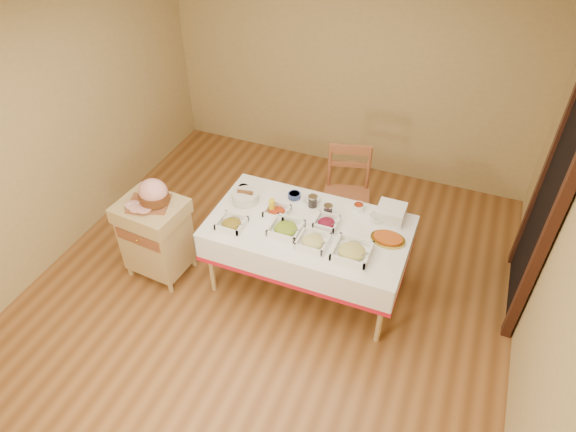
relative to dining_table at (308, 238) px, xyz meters
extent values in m
plane|color=brown|center=(-0.30, -0.30, -0.60)|extent=(5.00, 5.00, 0.00)
plane|color=white|center=(-0.30, -0.30, 2.00)|extent=(5.00, 5.00, 0.00)
plane|color=tan|center=(-0.30, 2.20, 0.70)|extent=(4.50, 0.00, 4.50)
plane|color=tan|center=(-2.55, -0.30, 0.70)|extent=(0.00, 5.00, 5.00)
plane|color=tan|center=(1.95, -0.30, 0.70)|extent=(0.00, 5.00, 5.00)
cube|color=black|center=(1.91, 0.60, 0.45)|extent=(0.06, 0.90, 2.10)
cube|color=#381B11|center=(1.89, 0.10, 0.45)|extent=(0.08, 0.10, 2.10)
cube|color=#381B11|center=(1.89, 1.10, 0.45)|extent=(0.08, 0.10, 2.10)
cube|color=tan|center=(0.00, 0.00, 0.13)|extent=(1.80, 1.00, 0.04)
cylinder|color=tan|center=(-0.82, -0.42, -0.24)|extent=(0.05, 0.05, 0.71)
cylinder|color=tan|center=(-0.82, 0.42, -0.24)|extent=(0.05, 0.05, 0.71)
cylinder|color=tan|center=(0.82, -0.42, -0.24)|extent=(0.05, 0.05, 0.71)
cylinder|color=tan|center=(0.82, 0.42, -0.24)|extent=(0.05, 0.05, 0.71)
cube|color=white|center=(0.00, 0.00, 0.16)|extent=(1.82, 1.02, 0.01)
cube|color=tan|center=(-1.43, -0.38, -0.20)|extent=(0.60, 0.51, 0.60)
cube|color=tan|center=(-1.43, -0.38, 0.18)|extent=(0.64, 0.55, 0.15)
cube|color=brown|center=(-1.43, -0.61, 0.00)|extent=(0.50, 0.05, 0.12)
sphere|color=gold|center=(-1.43, -0.62, 0.00)|extent=(0.03, 0.03, 0.03)
cylinder|color=tan|center=(-1.69, -0.58, -0.55)|extent=(0.05, 0.05, 0.10)
cylinder|color=tan|center=(-1.69, -0.18, -0.55)|extent=(0.05, 0.05, 0.10)
cylinder|color=tan|center=(-1.18, -0.58, -0.55)|extent=(0.05, 0.05, 0.10)
cylinder|color=tan|center=(-1.18, -0.18, -0.55)|extent=(0.05, 0.05, 0.10)
cube|color=brown|center=(0.13, 0.80, -0.08)|extent=(0.56, 0.55, 0.03)
cylinder|color=brown|center=(-0.02, 0.56, -0.35)|extent=(0.04, 0.04, 0.50)
cylinder|color=brown|center=(-0.12, 0.95, -0.35)|extent=(0.04, 0.04, 0.50)
cylinder|color=brown|center=(0.37, 0.66, -0.35)|extent=(0.04, 0.04, 0.50)
cylinder|color=brown|center=(0.27, 1.05, -0.35)|extent=(0.04, 0.04, 0.50)
cylinder|color=brown|center=(-0.12, 0.95, 0.17)|extent=(0.04, 0.04, 0.54)
cylinder|color=brown|center=(0.27, 1.05, 0.17)|extent=(0.04, 0.04, 0.54)
cube|color=brown|center=(0.08, 1.00, 0.40)|extent=(0.42, 0.14, 0.10)
cube|color=brown|center=(-1.43, -0.38, 0.27)|extent=(0.36, 0.29, 0.02)
ellipsoid|color=pink|center=(-1.39, -0.34, 0.40)|extent=(0.27, 0.24, 0.23)
cylinder|color=#5E3115|center=(-1.39, -0.34, 0.33)|extent=(0.27, 0.27, 0.09)
cube|color=silver|center=(-1.48, -0.52, 0.28)|extent=(0.23, 0.10, 0.00)
cylinder|color=silver|center=(-1.51, -0.42, 0.29)|extent=(0.26, 0.08, 0.01)
cube|color=white|center=(-0.64, -0.27, 0.17)|extent=(0.23, 0.23, 0.01)
ellipsoid|color=red|center=(-0.64, -0.27, 0.19)|extent=(0.18, 0.18, 0.06)
cylinder|color=silver|center=(-0.59, -0.30, 0.20)|extent=(0.14, 0.01, 0.10)
cube|color=white|center=(-0.16, -0.16, 0.17)|extent=(0.27, 0.27, 0.02)
ellipsoid|color=gold|center=(-0.16, -0.16, 0.20)|extent=(0.21, 0.21, 0.07)
cylinder|color=silver|center=(-0.10, -0.18, 0.20)|extent=(0.15, 0.01, 0.11)
cube|color=white|center=(0.12, -0.22, 0.17)|extent=(0.26, 0.26, 0.01)
ellipsoid|color=#CCC46D|center=(0.12, -0.22, 0.19)|extent=(0.20, 0.20, 0.07)
cylinder|color=silver|center=(0.18, -0.25, 0.20)|extent=(0.14, 0.01, 0.11)
cube|color=white|center=(0.47, -0.22, 0.17)|extent=(0.31, 0.31, 0.02)
ellipsoid|color=tan|center=(0.47, -0.22, 0.20)|extent=(0.24, 0.24, 0.08)
cylinder|color=silver|center=(0.54, -0.25, 0.20)|extent=(0.16, 0.01, 0.12)
cube|color=white|center=(-0.33, 0.04, 0.17)|extent=(0.21, 0.21, 0.01)
ellipsoid|color=#B1300D|center=(-0.33, 0.04, 0.19)|extent=(0.16, 0.16, 0.06)
cylinder|color=silver|center=(-0.28, 0.02, 0.20)|extent=(0.14, 0.01, 0.10)
cube|color=white|center=(0.15, 0.06, 0.17)|extent=(0.21, 0.21, 0.01)
ellipsoid|color=maroon|center=(0.15, 0.06, 0.19)|extent=(0.16, 0.16, 0.06)
cylinder|color=silver|center=(0.19, 0.04, 0.19)|extent=(0.14, 0.01, 0.10)
cylinder|color=white|center=(-0.78, 0.25, 0.19)|extent=(0.12, 0.12, 0.05)
cylinder|color=black|center=(-0.78, 0.25, 0.21)|extent=(0.09, 0.09, 0.02)
cylinder|color=navy|center=(-0.27, 0.33, 0.19)|extent=(0.12, 0.12, 0.05)
cylinder|color=maroon|center=(-0.27, 0.33, 0.20)|extent=(0.10, 0.10, 0.02)
cylinder|color=white|center=(0.35, 0.39, 0.19)|extent=(0.11, 0.11, 0.06)
cylinder|color=#B1300D|center=(0.35, 0.39, 0.21)|extent=(0.09, 0.09, 0.02)
imported|color=white|center=(-0.10, 0.34, 0.18)|extent=(0.19, 0.19, 0.04)
imported|color=white|center=(0.57, 0.31, 0.19)|extent=(0.20, 0.20, 0.05)
cylinder|color=silver|center=(-0.06, 0.28, 0.21)|extent=(0.08, 0.08, 0.10)
cylinder|color=silver|center=(-0.06, 0.28, 0.27)|extent=(0.09, 0.09, 0.01)
cylinder|color=black|center=(-0.06, 0.28, 0.20)|extent=(0.07, 0.07, 0.08)
cylinder|color=silver|center=(0.11, 0.21, 0.21)|extent=(0.08, 0.08, 0.10)
cylinder|color=silver|center=(0.11, 0.21, 0.27)|extent=(0.09, 0.09, 0.01)
cylinder|color=black|center=(0.11, 0.21, 0.20)|extent=(0.07, 0.07, 0.07)
cylinder|color=yellow|center=(-0.38, 0.05, 0.23)|extent=(0.06, 0.06, 0.14)
cone|color=yellow|center=(-0.38, 0.05, 0.32)|extent=(0.04, 0.04, 0.04)
cylinder|color=silver|center=(-0.69, 0.11, 0.21)|extent=(0.25, 0.25, 0.09)
cube|color=white|center=(0.66, 0.38, 0.17)|extent=(0.25, 0.25, 0.01)
cube|color=white|center=(0.66, 0.38, 0.18)|extent=(0.25, 0.25, 0.01)
cube|color=white|center=(0.66, 0.38, 0.20)|extent=(0.25, 0.25, 0.01)
cube|color=white|center=(0.66, 0.38, 0.21)|extent=(0.25, 0.25, 0.01)
cube|color=white|center=(0.66, 0.38, 0.23)|extent=(0.25, 0.25, 0.01)
cube|color=white|center=(0.66, 0.38, 0.25)|extent=(0.25, 0.25, 0.01)
cube|color=white|center=(0.66, 0.38, 0.26)|extent=(0.25, 0.25, 0.01)
cube|color=white|center=(0.66, 0.38, 0.28)|extent=(0.25, 0.25, 0.01)
ellipsoid|color=gold|center=(0.71, 0.07, 0.18)|extent=(0.31, 0.22, 0.03)
ellipsoid|color=#BD5114|center=(0.71, 0.07, 0.19)|extent=(0.26, 0.18, 0.03)
camera|label=1|loc=(1.14, -3.33, 3.21)|focal=32.00mm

